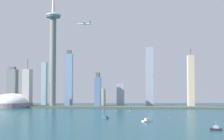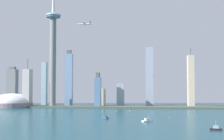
{
  "view_description": "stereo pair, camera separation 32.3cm",
  "coord_description": "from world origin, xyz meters",
  "px_view_note": "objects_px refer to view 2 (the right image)",
  "views": [
    {
      "loc": [
        24.68,
        -273.27,
        48.89
      ],
      "look_at": [
        -46.65,
        482.19,
        86.56
      ],
      "focal_mm": 53.66,
      "sensor_mm": 36.0,
      "label": 1
    },
    {
      "loc": [
        25.0,
        -273.24,
        48.89
      ],
      "look_at": [
        -46.65,
        482.19,
        86.56
      ],
      "focal_mm": 53.66,
      "sensor_mm": 36.0,
      "label": 2
    }
  ],
  "objects_px": {
    "skyscraper_7": "(98,91)",
    "boat_1": "(216,129)",
    "boat_3": "(147,120)",
    "skyscraper_1": "(27,88)",
    "observation_tower": "(53,44)",
    "stadium_dome": "(12,103)",
    "skyscraper_5": "(191,81)",
    "skyscraper_0": "(69,79)",
    "skyscraper_9": "(121,95)",
    "skyscraper_3": "(44,83)",
    "skyscraper_2": "(150,76)",
    "boat_2": "(131,110)",
    "skyscraper_10": "(26,94)",
    "channel_buoy_1": "(169,118)",
    "airplane": "(84,24)",
    "boat_4": "(106,117)",
    "skyscraper_4": "(102,97)",
    "channel_buoy_0": "(116,110)",
    "skyscraper_6": "(12,87)"
  },
  "relations": [
    {
      "from": "skyscraper_7",
      "to": "boat_1",
      "type": "height_order",
      "value": "skyscraper_7"
    },
    {
      "from": "boat_2",
      "to": "skyscraper_5",
      "type": "bearing_deg",
      "value": 26.77
    },
    {
      "from": "skyscraper_2",
      "to": "boat_4",
      "type": "relative_size",
      "value": 9.91
    },
    {
      "from": "skyscraper_7",
      "to": "boat_1",
      "type": "xyz_separation_m",
      "value": [
        187.96,
        -397.78,
        -35.61
      ]
    },
    {
      "from": "skyscraper_4",
      "to": "skyscraper_2",
      "type": "bearing_deg",
      "value": 2.01
    },
    {
      "from": "skyscraper_6",
      "to": "airplane",
      "type": "height_order",
      "value": "airplane"
    },
    {
      "from": "observation_tower",
      "to": "skyscraper_7",
      "type": "height_order",
      "value": "observation_tower"
    },
    {
      "from": "skyscraper_2",
      "to": "skyscraper_3",
      "type": "relative_size",
      "value": 1.32
    },
    {
      "from": "boat_4",
      "to": "skyscraper_6",
      "type": "bearing_deg",
      "value": -166.23
    },
    {
      "from": "skyscraper_7",
      "to": "boat_4",
      "type": "distance_m",
      "value": 277.7
    },
    {
      "from": "observation_tower",
      "to": "stadium_dome",
      "type": "xyz_separation_m",
      "value": [
        -95.44,
        -12.69,
        -140.92
      ]
    },
    {
      "from": "skyscraper_0",
      "to": "skyscraper_2",
      "type": "height_order",
      "value": "skyscraper_2"
    },
    {
      "from": "boat_4",
      "to": "airplane",
      "type": "relative_size",
      "value": 0.45
    },
    {
      "from": "skyscraper_7",
      "to": "airplane",
      "type": "height_order",
      "value": "airplane"
    },
    {
      "from": "channel_buoy_1",
      "to": "skyscraper_0",
      "type": "bearing_deg",
      "value": 126.13
    },
    {
      "from": "skyscraper_5",
      "to": "boat_4",
      "type": "relative_size",
      "value": 9.44
    },
    {
      "from": "skyscraper_7",
      "to": "channel_buoy_1",
      "type": "distance_m",
      "value": 300.42
    },
    {
      "from": "skyscraper_0",
      "to": "skyscraper_9",
      "type": "xyz_separation_m",
      "value": [
        133.07,
        -15.13,
        -39.66
      ]
    },
    {
      "from": "skyscraper_0",
      "to": "skyscraper_2",
      "type": "bearing_deg",
      "value": 8.25
    },
    {
      "from": "skyscraper_2",
      "to": "boat_1",
      "type": "height_order",
      "value": "skyscraper_2"
    },
    {
      "from": "boat_1",
      "to": "boat_4",
      "type": "relative_size",
      "value": 0.9
    },
    {
      "from": "skyscraper_9",
      "to": "boat_2",
      "type": "bearing_deg",
      "value": -77.92
    },
    {
      "from": "boat_3",
      "to": "skyscraper_1",
      "type": "bearing_deg",
      "value": 90.34
    },
    {
      "from": "skyscraper_9",
      "to": "boat_2",
      "type": "distance_m",
      "value": 152.57
    },
    {
      "from": "boat_2",
      "to": "boat_3",
      "type": "relative_size",
      "value": 0.41
    },
    {
      "from": "observation_tower",
      "to": "skyscraper_5",
      "type": "height_order",
      "value": "observation_tower"
    },
    {
      "from": "skyscraper_0",
      "to": "skyscraper_3",
      "type": "height_order",
      "value": "skyscraper_0"
    },
    {
      "from": "skyscraper_10",
      "to": "boat_2",
      "type": "distance_m",
      "value": 290.4
    },
    {
      "from": "skyscraper_1",
      "to": "channel_buoy_1",
      "type": "distance_m",
      "value": 398.63
    },
    {
      "from": "channel_buoy_1",
      "to": "airplane",
      "type": "bearing_deg",
      "value": 126.46
    },
    {
      "from": "skyscraper_4",
      "to": "channel_buoy_1",
      "type": "xyz_separation_m",
      "value": [
        147.55,
        -339.41,
        -20.87
      ]
    },
    {
      "from": "boat_4",
      "to": "skyscraper_0",
      "type": "bearing_deg",
      "value": 176.02
    },
    {
      "from": "skyscraper_1",
      "to": "skyscraper_9",
      "type": "distance_m",
      "value": 224.12
    },
    {
      "from": "skyscraper_5",
      "to": "boat_2",
      "type": "bearing_deg",
      "value": -131.88
    },
    {
      "from": "skyscraper_7",
      "to": "skyscraper_9",
      "type": "relative_size",
      "value": 1.45
    },
    {
      "from": "skyscraper_7",
      "to": "boat_3",
      "type": "bearing_deg",
      "value": -70.12
    },
    {
      "from": "skyscraper_5",
      "to": "skyscraper_6",
      "type": "bearing_deg",
      "value": 176.52
    },
    {
      "from": "skyscraper_4",
      "to": "skyscraper_1",
      "type": "bearing_deg",
      "value": -149.81
    },
    {
      "from": "skyscraper_0",
      "to": "channel_buoy_0",
      "type": "height_order",
      "value": "skyscraper_0"
    },
    {
      "from": "airplane",
      "to": "boat_2",
      "type": "bearing_deg",
      "value": 148.96
    },
    {
      "from": "boat_4",
      "to": "channel_buoy_0",
      "type": "distance_m",
      "value": 163.15
    },
    {
      "from": "skyscraper_5",
      "to": "channel_buoy_0",
      "type": "relative_size",
      "value": 76.1
    },
    {
      "from": "skyscraper_3",
      "to": "skyscraper_7",
      "type": "distance_m",
      "value": 187.22
    },
    {
      "from": "skyscraper_3",
      "to": "skyscraper_7",
      "type": "height_order",
      "value": "skyscraper_3"
    },
    {
      "from": "skyscraper_2",
      "to": "skyscraper_5",
      "type": "bearing_deg",
      "value": -19.52
    },
    {
      "from": "observation_tower",
      "to": "skyscraper_2",
      "type": "xyz_separation_m",
      "value": [
        231.67,
        85.85,
        -75.69
      ]
    },
    {
      "from": "stadium_dome",
      "to": "skyscraper_7",
      "type": "distance_m",
      "value": 206.62
    },
    {
      "from": "skyscraper_1",
      "to": "boat_2",
      "type": "relative_size",
      "value": 17.72
    },
    {
      "from": "observation_tower",
      "to": "boat_3",
      "type": "distance_m",
      "value": 408.44
    },
    {
      "from": "observation_tower",
      "to": "skyscraper_4",
      "type": "distance_m",
      "value": 187.15
    }
  ]
}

